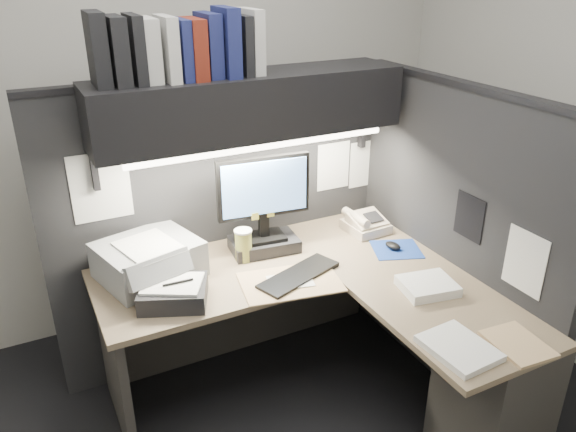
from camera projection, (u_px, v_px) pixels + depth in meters
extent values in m
cube|color=#BBB9B1|center=(182.00, 106.00, 3.34)|extent=(3.50, 0.04, 2.70)
cube|color=black|center=(225.00, 225.00, 3.11)|extent=(1.90, 0.06, 1.60)
cube|color=black|center=(450.00, 245.00, 2.89)|extent=(0.06, 1.50, 1.60)
cube|color=#817052|center=(265.00, 265.00, 2.87)|extent=(1.70, 0.68, 0.03)
cube|color=#817052|center=(450.00, 313.00, 2.48)|extent=(0.60, 0.85, 0.03)
cube|color=#312E2C|center=(244.00, 297.00, 3.27)|extent=(1.61, 0.02, 0.70)
cube|color=#312E2C|center=(115.00, 368.00, 2.70)|extent=(0.04, 0.61, 0.70)
cube|color=#312E2C|center=(492.00, 402.00, 2.49)|extent=(0.38, 0.40, 0.70)
cube|color=black|center=(250.00, 105.00, 2.72)|extent=(1.55, 0.34, 0.30)
cylinder|color=white|center=(263.00, 146.00, 2.67)|extent=(1.32, 0.04, 0.04)
cube|color=black|center=(264.00, 244.00, 2.98)|extent=(0.37, 0.25, 0.07)
cube|color=black|center=(264.00, 225.00, 2.93)|extent=(0.05, 0.04, 0.12)
cube|color=black|center=(263.00, 187.00, 2.84)|extent=(0.49, 0.09, 0.32)
cube|color=#73ACFC|center=(265.00, 188.00, 2.82)|extent=(0.44, 0.05, 0.28)
cube|color=black|center=(299.00, 275.00, 2.73)|extent=(0.47, 0.29, 0.02)
cube|color=navy|center=(396.00, 249.00, 2.99)|extent=(0.31, 0.30, 0.00)
ellipsoid|color=black|center=(393.00, 246.00, 2.99)|extent=(0.08, 0.10, 0.03)
cube|color=beige|center=(366.00, 224.00, 3.19)|extent=(0.22, 0.23, 0.09)
cylinder|color=gold|center=(244.00, 246.00, 2.86)|extent=(0.11, 0.11, 0.16)
cube|color=#939798|center=(149.00, 259.00, 2.71)|extent=(0.53, 0.48, 0.18)
cube|color=black|center=(174.00, 293.00, 2.52)|extent=(0.37, 0.34, 0.09)
cube|color=tan|center=(290.00, 282.00, 2.68)|extent=(0.52, 0.39, 0.01)
cube|color=white|center=(428.00, 286.00, 2.61)|extent=(0.28, 0.25, 0.05)
cube|color=white|center=(459.00, 348.00, 2.21)|extent=(0.24, 0.29, 0.03)
cube|color=tan|center=(518.00, 344.00, 2.24)|extent=(0.22, 0.27, 0.01)
cube|color=black|center=(97.00, 49.00, 2.32)|extent=(0.07, 0.22, 0.30)
cube|color=black|center=(117.00, 51.00, 2.35)|extent=(0.07, 0.22, 0.28)
cube|color=black|center=(135.00, 49.00, 2.38)|extent=(0.05, 0.22, 0.28)
cube|color=#B7B6B3|center=(148.00, 50.00, 2.42)|extent=(0.07, 0.22, 0.27)
cube|color=#B7B6B3|center=(167.00, 49.00, 2.43)|extent=(0.05, 0.22, 0.27)
cube|color=#161B4D|center=(181.00, 50.00, 2.47)|extent=(0.04, 0.22, 0.26)
cube|color=#611C11|center=(194.00, 49.00, 2.48)|extent=(0.07, 0.22, 0.26)
cube|color=#161B4D|center=(209.00, 45.00, 2.53)|extent=(0.06, 0.22, 0.28)
cube|color=#161B4D|center=(227.00, 42.00, 2.53)|extent=(0.07, 0.22, 0.30)
cube|color=black|center=(242.00, 45.00, 2.58)|extent=(0.05, 0.22, 0.27)
cube|color=#B7B6B3|center=(251.00, 41.00, 2.61)|extent=(0.06, 0.22, 0.29)
cube|color=white|center=(333.00, 166.00, 3.26)|extent=(0.21, 0.00, 0.28)
cube|color=white|center=(365.00, 164.00, 3.35)|extent=(0.21, 0.00, 0.28)
cube|color=white|center=(101.00, 187.00, 2.68)|extent=(0.28, 0.00, 0.34)
cube|color=black|center=(469.00, 217.00, 2.68)|extent=(0.00, 0.18, 0.22)
cube|color=white|center=(525.00, 262.00, 2.42)|extent=(0.00, 0.21, 0.28)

